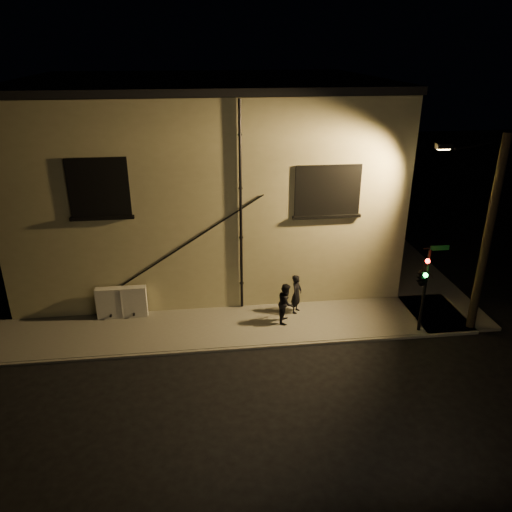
{
  "coord_description": "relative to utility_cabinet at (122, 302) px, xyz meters",
  "views": [
    {
      "loc": [
        -3.43,
        -15.3,
        10.29
      ],
      "look_at": [
        -1.35,
        1.8,
        2.88
      ],
      "focal_mm": 35.0,
      "sensor_mm": 36.0,
      "label": 1
    }
  ],
  "objects": [
    {
      "name": "building",
      "position": [
        3.62,
        6.29,
        3.64
      ],
      "size": [
        16.2,
        12.23,
        8.8
      ],
      "color": "tan",
      "rests_on": "ground"
    },
    {
      "name": "pedestrian_b",
      "position": [
        6.43,
        -1.14,
        0.16
      ],
      "size": [
        0.82,
        0.94,
        1.62
      ],
      "primitive_type": "imported",
      "rotation": [
        0.0,
        0.0,
        1.26
      ],
      "color": "black",
      "rests_on": "sidewalk"
    },
    {
      "name": "utility_cabinet",
      "position": [
        0.0,
        0.0,
        0.0
      ],
      "size": [
        1.97,
        0.33,
        1.29
      ],
      "primitive_type": "cube",
      "color": "#BAB9B1",
      "rests_on": "sidewalk"
    },
    {
      "name": "pedestrian_a",
      "position": [
        6.98,
        -0.46,
        0.17
      ],
      "size": [
        0.65,
        0.71,
        1.64
      ],
      "primitive_type": "imported",
      "rotation": [
        0.0,
        0.0,
        1.02
      ],
      "color": "black",
      "rests_on": "sidewalk"
    },
    {
      "name": "ground",
      "position": [
        6.62,
        -2.7,
        -0.77
      ],
      "size": [
        90.0,
        90.0,
        0.0
      ],
      "primitive_type": "plane",
      "color": "black"
    },
    {
      "name": "traffic_signal",
      "position": [
        11.19,
        -2.51,
        1.69
      ],
      "size": [
        1.24,
        2.04,
        3.47
      ],
      "color": "black",
      "rests_on": "sidewalk"
    },
    {
      "name": "sidewalk",
      "position": [
        7.84,
        1.69,
        -0.71
      ],
      "size": [
        21.0,
        16.0,
        0.12
      ],
      "color": "#5B5A52",
      "rests_on": "ground"
    },
    {
      "name": "streetlamp_pole",
      "position": [
        13.41,
        -2.34,
        3.21
      ],
      "size": [
        2.03,
        1.4,
        7.55
      ],
      "color": "black",
      "rests_on": "ground"
    }
  ]
}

